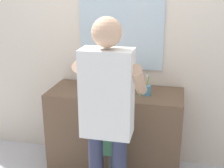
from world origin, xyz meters
The scene contains 7 objects.
back_wall centered at (0.00, 0.62, 1.35)m, with size 4.40×0.10×2.70m.
vanity_cabinet centered at (0.00, 0.30, 0.44)m, with size 1.32×0.54×0.87m, color brown.
sink_basin centered at (0.00, 0.28, 0.93)m, with size 0.37×0.37×0.11m.
faucet centered at (0.00, 0.50, 0.95)m, with size 0.18×0.14×0.18m.
toothbrush_cup centered at (0.31, 0.26, 0.93)m, with size 0.07×0.07×0.21m.
child_toddler centered at (0.00, -0.10, 0.56)m, with size 0.29×0.29×0.94m.
adult_parent centered at (0.08, -0.38, 1.00)m, with size 0.52×0.55×1.67m.
Camera 1 is at (0.58, -2.42, 1.86)m, focal length 47.96 mm.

